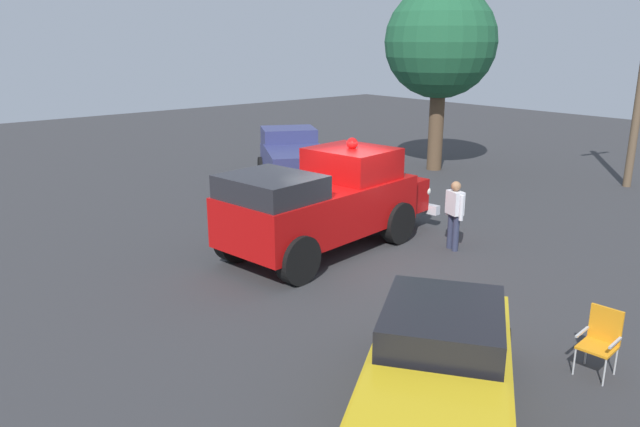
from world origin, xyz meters
TOP-DOWN VIEW (x-y plane):
  - ground_plane at (0.00, 0.00)m, footprint 60.00×60.00m
  - vintage_fire_truck at (-0.70, -0.23)m, footprint 2.99×6.18m
  - classic_hot_rod at (5.34, -3.54)m, footprint 3.99×4.64m
  - parked_pickup at (-6.17, 3.00)m, footprint 5.07×3.92m
  - lawn_chair_by_car at (6.18, -0.77)m, footprint 0.55×0.54m
  - spectator_standing at (1.28, 2.04)m, footprint 0.64×0.38m
  - oak_tree_right at (-4.96, 8.97)m, footprint 4.09×4.09m
  - traffic_cone at (-4.48, 2.15)m, footprint 0.40×0.40m

SIDE VIEW (x-z plane):
  - ground_plane at x=0.00m, z-range 0.00..0.00m
  - traffic_cone at x=-4.48m, z-range -0.01..0.63m
  - lawn_chair_by_car at x=6.18m, z-range 0.08..1.10m
  - classic_hot_rod at x=5.34m, z-range 0.02..1.48m
  - spectator_standing at x=1.28m, z-range 0.13..1.80m
  - parked_pickup at x=-6.17m, z-range 0.04..1.94m
  - vintage_fire_truck at x=-0.70m, z-range -0.10..2.49m
  - oak_tree_right at x=-4.96m, z-range 1.31..8.10m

